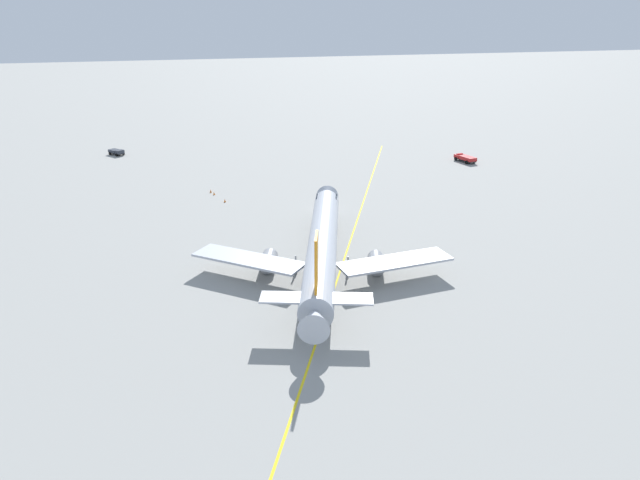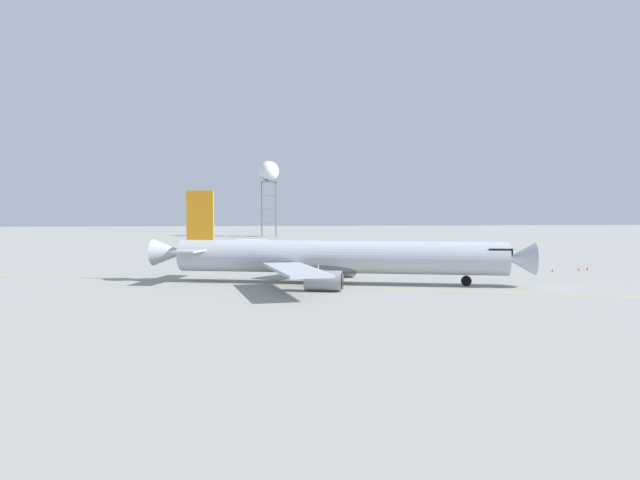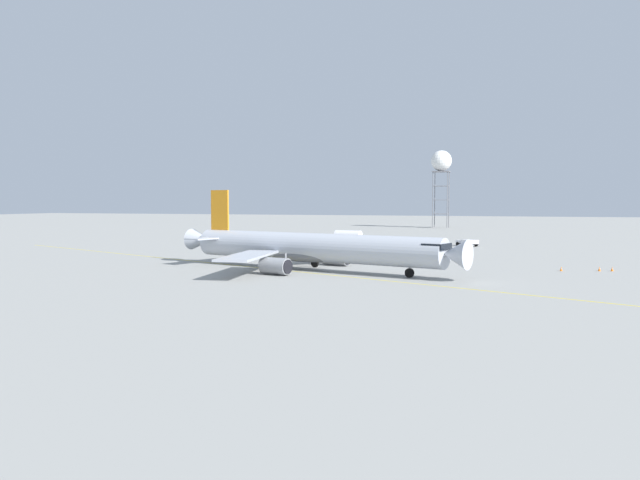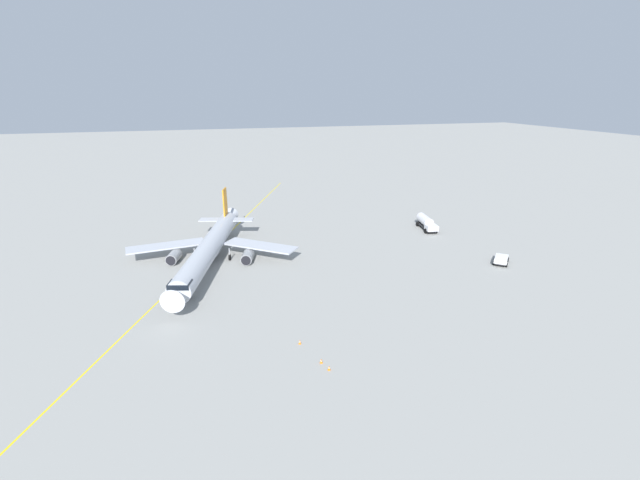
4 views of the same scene
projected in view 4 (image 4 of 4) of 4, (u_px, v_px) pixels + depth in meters
ground_plane at (214, 267)px, 77.97m from camera, size 600.00×600.00×0.00m
airliner_main at (210, 248)px, 78.82m from camera, size 41.69×30.63×10.40m
fuel_tanker_truck at (426, 222)px, 98.73m from camera, size 8.36×3.79×2.87m
pushback_tug_truck at (501, 259)px, 79.09m from camera, size 4.64×4.53×1.30m
taxiway_centreline at (200, 261)px, 80.47m from camera, size 132.78×58.19×0.01m
safety_cone_near at (300, 342)px, 54.10m from camera, size 0.36×0.36×0.55m
safety_cone_mid at (321, 361)px, 50.30m from camera, size 0.36×0.36×0.55m
safety_cone_far at (329, 368)px, 49.04m from camera, size 0.36×0.36×0.55m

